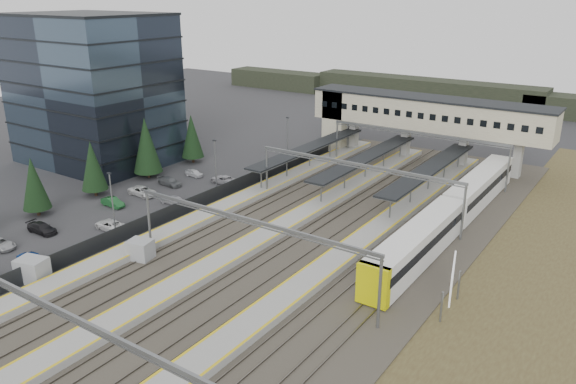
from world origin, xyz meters
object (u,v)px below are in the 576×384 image
Objects in this scene: relay_cabin_near at (32,270)px; train at (452,214)px; footbridge at (411,115)px; relay_cabin_far at (140,250)px; office_building at (93,89)px; billboard at (452,280)px.

train is at bearing 49.68° from relay_cabin_near.
relay_cabin_near is 63.59m from footbridge.
relay_cabin_near is 0.08× the size of train.
relay_cabin_far is 0.07× the size of train.
office_building reaches higher than billboard.
relay_cabin_far is 32.42m from billboard.
office_building reaches higher than relay_cabin_near.
train is at bearing 108.85° from billboard.
footbridge is at bearing 117.19° from billboard.
footbridge reaches higher than billboard.
relay_cabin_near is 0.61× the size of billboard.
office_building is at bearing -175.96° from train.
office_building is 8.35× the size of relay_cabin_far.
relay_cabin_far is 0.53× the size of billboard.
relay_cabin_near is 10.72m from relay_cabin_far.
relay_cabin_far is 0.07× the size of footbridge.
relay_cabin_far is 36.56m from train.
footbridge is 49.17m from billboard.
footbridge is at bearing 80.50° from relay_cabin_far.
train is at bearing -57.68° from footbridge.
footbridge is at bearing 122.32° from train.
billboard reaches higher than relay_cabin_far.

